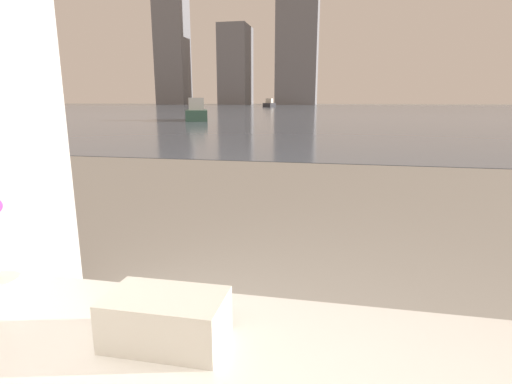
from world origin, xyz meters
TOP-DOWN VIEW (x-y plane):
  - towel_stack at (-0.01, 0.74)m, footprint 0.28×0.16m
  - harbor_water at (0.00, 62.00)m, footprint 180.00×110.00m
  - harbor_boat_3 at (-11.68, 71.19)m, footprint 1.72×4.08m
  - harbor_boat_4 at (-7.39, 21.50)m, footprint 2.15×3.49m
  - skyline_tower_1 at (-29.64, 118.00)m, footprint 8.08×11.80m
  - skyline_tower_2 at (-11.73, 118.00)m, footprint 11.32×9.62m

SIDE VIEW (x-z plane):
  - harbor_water at x=0.00m, z-range 0.00..0.01m
  - harbor_boat_4 at x=-7.39m, z-range -0.17..1.06m
  - harbor_boat_3 at x=-11.68m, z-range -0.21..1.28m
  - towel_stack at x=-0.01m, z-range 0.51..0.63m
  - skyline_tower_1 at x=-29.64m, z-range 0.00..22.14m
  - skyline_tower_2 at x=-11.73m, z-range 0.00..50.59m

